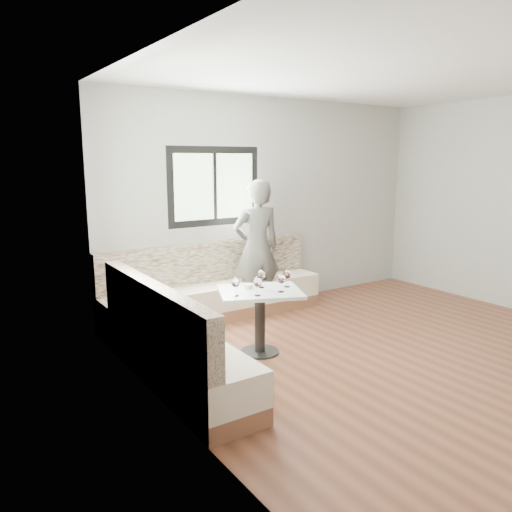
# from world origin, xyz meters

# --- Properties ---
(room) EXTENTS (5.01, 5.01, 2.81)m
(room) POSITION_xyz_m (-0.08, 0.08, 1.41)
(room) COLOR brown
(room) RESTS_ON ground
(banquette) EXTENTS (2.90, 2.80, 0.95)m
(banquette) POSITION_xyz_m (-1.59, 1.63, 0.33)
(banquette) COLOR brown
(banquette) RESTS_ON ground
(table) EXTENTS (1.01, 0.91, 0.68)m
(table) POSITION_xyz_m (-1.22, 0.98, 0.51)
(table) COLOR black
(table) RESTS_ON ground
(person) EXTENTS (0.70, 0.52, 1.74)m
(person) POSITION_xyz_m (-0.50, 2.13, 0.87)
(person) COLOR #54524E
(person) RESTS_ON ground
(olive_ramekin) EXTENTS (0.10, 0.10, 0.04)m
(olive_ramekin) POSITION_xyz_m (-1.27, 1.12, 0.70)
(olive_ramekin) COLOR white
(olive_ramekin) RESTS_ON table
(wine_glass_a) EXTENTS (0.08, 0.08, 0.19)m
(wine_glass_a) POSITION_xyz_m (-1.54, 0.93, 0.81)
(wine_glass_a) COLOR white
(wine_glass_a) RESTS_ON table
(wine_glass_b) EXTENTS (0.08, 0.08, 0.19)m
(wine_glass_b) POSITION_xyz_m (-1.35, 0.82, 0.81)
(wine_glass_b) COLOR white
(wine_glass_b) RESTS_ON table
(wine_glass_c) EXTENTS (0.08, 0.08, 0.19)m
(wine_glass_c) POSITION_xyz_m (-1.07, 0.80, 0.81)
(wine_glass_c) COLOR white
(wine_glass_c) RESTS_ON table
(wine_glass_d) EXTENTS (0.08, 0.08, 0.19)m
(wine_glass_d) POSITION_xyz_m (-1.15, 1.06, 0.81)
(wine_glass_d) COLOR white
(wine_glass_d) RESTS_ON table
(wine_glass_e) EXTENTS (0.08, 0.08, 0.19)m
(wine_glass_e) POSITION_xyz_m (-0.91, 0.93, 0.81)
(wine_glass_e) COLOR white
(wine_glass_e) RESTS_ON table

